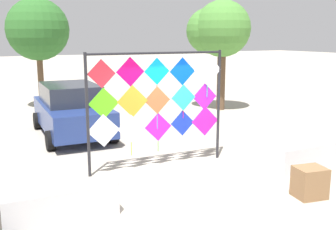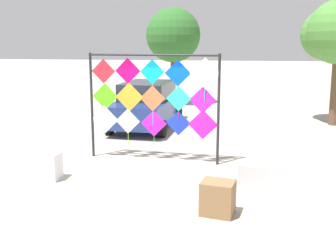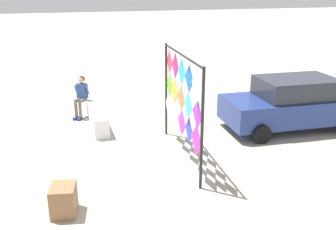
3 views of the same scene
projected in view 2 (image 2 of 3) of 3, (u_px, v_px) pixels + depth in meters
ground at (150, 177)px, 9.28m from camera, size 120.00×120.00×0.00m
kite_display_rack at (153, 96)px, 10.29m from camera, size 3.48×0.29×2.83m
parked_car at (147, 104)px, 14.61m from camera, size 2.25×4.38×1.66m
cardboard_box_small at (218, 198)px, 7.22m from camera, size 0.67×0.59×0.62m
tree_palm_like at (173, 34)px, 19.76m from camera, size 2.71×2.75×4.81m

